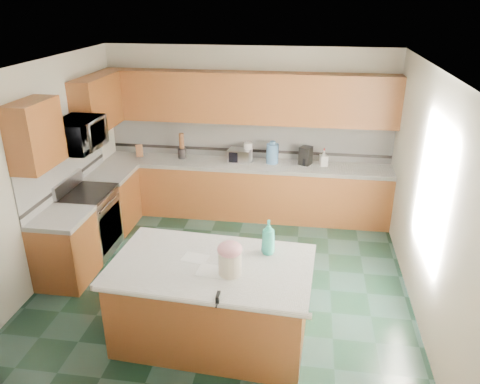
# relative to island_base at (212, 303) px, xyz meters

# --- Properties ---
(floor) EXTENTS (4.60, 4.60, 0.00)m
(floor) POSITION_rel_island_base_xyz_m (-0.06, 1.05, -0.43)
(floor) COLOR black
(floor) RESTS_ON ground
(ceiling) EXTENTS (4.60, 4.60, 0.00)m
(ceiling) POSITION_rel_island_base_xyz_m (-0.06, 1.05, 2.27)
(ceiling) COLOR white
(ceiling) RESTS_ON ground
(wall_back) EXTENTS (4.60, 0.04, 2.70)m
(wall_back) POSITION_rel_island_base_xyz_m (-0.06, 3.37, 0.92)
(wall_back) COLOR silver
(wall_back) RESTS_ON ground
(wall_front) EXTENTS (4.60, 0.04, 2.70)m
(wall_front) POSITION_rel_island_base_xyz_m (-0.06, -1.27, 0.92)
(wall_front) COLOR silver
(wall_front) RESTS_ON ground
(wall_left) EXTENTS (0.04, 4.60, 2.70)m
(wall_left) POSITION_rel_island_base_xyz_m (-2.38, 1.05, 0.92)
(wall_left) COLOR silver
(wall_left) RESTS_ON ground
(wall_right) EXTENTS (0.04, 4.60, 2.70)m
(wall_right) POSITION_rel_island_base_xyz_m (2.26, 1.05, 0.92)
(wall_right) COLOR silver
(wall_right) RESTS_ON ground
(back_base_cab) EXTENTS (4.60, 0.60, 0.86)m
(back_base_cab) POSITION_rel_island_base_xyz_m (-0.06, 3.05, 0.00)
(back_base_cab) COLOR #4B250D
(back_base_cab) RESTS_ON ground
(back_countertop) EXTENTS (4.60, 0.64, 0.06)m
(back_countertop) POSITION_rel_island_base_xyz_m (-0.06, 3.05, 0.46)
(back_countertop) COLOR white
(back_countertop) RESTS_ON back_base_cab
(back_upper_cab) EXTENTS (4.60, 0.33, 0.78)m
(back_upper_cab) POSITION_rel_island_base_xyz_m (-0.06, 3.18, 1.51)
(back_upper_cab) COLOR #4B250D
(back_upper_cab) RESTS_ON wall_back
(back_backsplash) EXTENTS (4.60, 0.02, 0.63)m
(back_backsplash) POSITION_rel_island_base_xyz_m (-0.06, 3.33, 0.81)
(back_backsplash) COLOR silver
(back_backsplash) RESTS_ON back_countertop
(back_accent_band) EXTENTS (4.60, 0.01, 0.05)m
(back_accent_band) POSITION_rel_island_base_xyz_m (-0.06, 3.33, 0.61)
(back_accent_band) COLOR black
(back_accent_band) RESTS_ON back_countertop
(left_base_cab_rear) EXTENTS (0.60, 0.82, 0.86)m
(left_base_cab_rear) POSITION_rel_island_base_xyz_m (-2.06, 2.34, 0.00)
(left_base_cab_rear) COLOR #4B250D
(left_base_cab_rear) RESTS_ON ground
(left_counter_rear) EXTENTS (0.64, 0.82, 0.06)m
(left_counter_rear) POSITION_rel_island_base_xyz_m (-2.06, 2.34, 0.46)
(left_counter_rear) COLOR white
(left_counter_rear) RESTS_ON left_base_cab_rear
(left_base_cab_front) EXTENTS (0.60, 0.72, 0.86)m
(left_base_cab_front) POSITION_rel_island_base_xyz_m (-2.06, 0.81, 0.00)
(left_base_cab_front) COLOR #4B250D
(left_base_cab_front) RESTS_ON ground
(left_counter_front) EXTENTS (0.64, 0.72, 0.06)m
(left_counter_front) POSITION_rel_island_base_xyz_m (-2.06, 0.81, 0.46)
(left_counter_front) COLOR white
(left_counter_front) RESTS_ON left_base_cab_front
(left_backsplash) EXTENTS (0.02, 2.30, 0.63)m
(left_backsplash) POSITION_rel_island_base_xyz_m (-2.35, 1.60, 0.81)
(left_backsplash) COLOR silver
(left_backsplash) RESTS_ON wall_left
(left_accent_band) EXTENTS (0.01, 2.30, 0.05)m
(left_accent_band) POSITION_rel_island_base_xyz_m (-2.35, 1.60, 0.61)
(left_accent_band) COLOR black
(left_accent_band) RESTS_ON wall_left
(left_upper_cab_rear) EXTENTS (0.33, 1.09, 0.78)m
(left_upper_cab_rear) POSITION_rel_island_base_xyz_m (-2.20, 2.47, 1.51)
(left_upper_cab_rear) COLOR #4B250D
(left_upper_cab_rear) RESTS_ON wall_left
(left_upper_cab_front) EXTENTS (0.33, 0.72, 0.78)m
(left_upper_cab_front) POSITION_rel_island_base_xyz_m (-2.20, 0.81, 1.51)
(left_upper_cab_front) COLOR #4B250D
(left_upper_cab_front) RESTS_ON wall_left
(range_body) EXTENTS (0.60, 0.76, 0.88)m
(range_body) POSITION_rel_island_base_xyz_m (-2.06, 1.55, 0.01)
(range_body) COLOR #B7B7BC
(range_body) RESTS_ON ground
(range_oven_door) EXTENTS (0.02, 0.68, 0.55)m
(range_oven_door) POSITION_rel_island_base_xyz_m (-1.77, 1.55, -0.03)
(range_oven_door) COLOR black
(range_oven_door) RESTS_ON range_body
(range_cooktop) EXTENTS (0.62, 0.78, 0.04)m
(range_cooktop) POSITION_rel_island_base_xyz_m (-2.06, 1.55, 0.47)
(range_cooktop) COLOR black
(range_cooktop) RESTS_ON range_body
(range_handle) EXTENTS (0.02, 0.66, 0.02)m
(range_handle) POSITION_rel_island_base_xyz_m (-1.74, 1.55, 0.35)
(range_handle) COLOR #B7B7BC
(range_handle) RESTS_ON range_body
(range_backguard) EXTENTS (0.06, 0.76, 0.18)m
(range_backguard) POSITION_rel_island_base_xyz_m (-2.32, 1.55, 0.59)
(range_backguard) COLOR #B7B7BC
(range_backguard) RESTS_ON range_body
(microwave) EXTENTS (0.50, 0.73, 0.41)m
(microwave) POSITION_rel_island_base_xyz_m (-2.06, 1.55, 1.30)
(microwave) COLOR #B7B7BC
(microwave) RESTS_ON wall_left
(island_base) EXTENTS (1.99, 1.21, 0.86)m
(island_base) POSITION_rel_island_base_xyz_m (0.00, 0.00, 0.00)
(island_base) COLOR #4B250D
(island_base) RESTS_ON ground
(island_top) EXTENTS (2.10, 1.32, 0.06)m
(island_top) POSITION_rel_island_base_xyz_m (0.00, 0.00, 0.46)
(island_top) COLOR white
(island_top) RESTS_ON island_base
(island_bullnose) EXTENTS (2.03, 0.18, 0.06)m
(island_bullnose) POSITION_rel_island_base_xyz_m (0.00, -0.60, 0.46)
(island_bullnose) COLOR white
(island_bullnose) RESTS_ON island_base
(treat_jar) EXTENTS (0.27, 0.27, 0.23)m
(treat_jar) POSITION_rel_island_base_xyz_m (0.22, -0.15, 0.61)
(treat_jar) COLOR beige
(treat_jar) RESTS_ON island_top
(treat_jar_lid) EXTENTS (0.24, 0.24, 0.15)m
(treat_jar_lid) POSITION_rel_island_base_xyz_m (0.22, -0.15, 0.76)
(treat_jar_lid) COLOR pink
(treat_jar_lid) RESTS_ON treat_jar
(treat_jar_knob) EXTENTS (0.08, 0.03, 0.03)m
(treat_jar_knob) POSITION_rel_island_base_xyz_m (0.22, -0.15, 0.81)
(treat_jar_knob) COLOR tan
(treat_jar_knob) RESTS_ON treat_jar_lid
(treat_jar_knob_end_l) EXTENTS (0.04, 0.04, 0.04)m
(treat_jar_knob_end_l) POSITION_rel_island_base_xyz_m (0.18, -0.15, 0.81)
(treat_jar_knob_end_l) COLOR tan
(treat_jar_knob_end_l) RESTS_ON treat_jar_lid
(treat_jar_knob_end_r) EXTENTS (0.04, 0.04, 0.04)m
(treat_jar_knob_end_r) POSITION_rel_island_base_xyz_m (0.26, -0.15, 0.81)
(treat_jar_knob_end_r) COLOR tan
(treat_jar_knob_end_r) RESTS_ON treat_jar_lid
(soap_bottle_island) EXTENTS (0.15, 0.15, 0.38)m
(soap_bottle_island) POSITION_rel_island_base_xyz_m (0.55, 0.29, 0.68)
(soap_bottle_island) COLOR #30B3A0
(soap_bottle_island) RESTS_ON island_top
(paper_sheet_a) EXTENTS (0.32, 0.25, 0.00)m
(paper_sheet_a) POSITION_rel_island_base_xyz_m (0.04, -0.14, 0.49)
(paper_sheet_a) COLOR white
(paper_sheet_a) RESTS_ON island_top
(paper_sheet_b) EXTENTS (0.29, 0.24, 0.00)m
(paper_sheet_b) POSITION_rel_island_base_xyz_m (-0.19, 0.08, 0.49)
(paper_sheet_b) COLOR white
(paper_sheet_b) RESTS_ON island_top
(clamp_body) EXTENTS (0.03, 0.11, 0.10)m
(clamp_body) POSITION_rel_island_base_xyz_m (0.18, -0.58, 0.50)
(clamp_body) COLOR black
(clamp_body) RESTS_ON island_top
(clamp_handle) EXTENTS (0.02, 0.07, 0.02)m
(clamp_handle) POSITION_rel_island_base_xyz_m (0.18, -0.65, 0.48)
(clamp_handle) COLOR black
(clamp_handle) RESTS_ON island_top
(knife_block) EXTENTS (0.16, 0.18, 0.22)m
(knife_block) POSITION_rel_island_base_xyz_m (-1.86, 3.10, 0.59)
(knife_block) COLOR #472814
(knife_block) RESTS_ON back_countertop
(utensil_crock) EXTENTS (0.14, 0.14, 0.17)m
(utensil_crock) POSITION_rel_island_base_xyz_m (-1.13, 3.13, 0.58)
(utensil_crock) COLOR black
(utensil_crock) RESTS_ON back_countertop
(utensil_bundle) EXTENTS (0.08, 0.08, 0.25)m
(utensil_bundle) POSITION_rel_island_base_xyz_m (-1.13, 3.13, 0.79)
(utensil_bundle) COLOR #472814
(utensil_bundle) RESTS_ON utensil_crock
(toaster_oven) EXTENTS (0.39, 0.29, 0.21)m
(toaster_oven) POSITION_rel_island_base_xyz_m (-0.17, 3.10, 0.59)
(toaster_oven) COLOR #B7B7BC
(toaster_oven) RESTS_ON back_countertop
(toaster_oven_door) EXTENTS (0.32, 0.01, 0.17)m
(toaster_oven_door) POSITION_rel_island_base_xyz_m (-0.17, 2.98, 0.59)
(toaster_oven_door) COLOR black
(toaster_oven_door) RESTS_ON toaster_oven
(paper_towel) EXTENTS (0.14, 0.14, 0.31)m
(paper_towel) POSITION_rel_island_base_xyz_m (-0.04, 3.15, 0.64)
(paper_towel) COLOR white
(paper_towel) RESTS_ON back_countertop
(paper_towel_base) EXTENTS (0.20, 0.20, 0.01)m
(paper_towel_base) POSITION_rel_island_base_xyz_m (-0.04, 3.15, 0.50)
(paper_towel_base) COLOR #B7B7BC
(paper_towel_base) RESTS_ON back_countertop
(water_jug) EXTENTS (0.19, 0.19, 0.32)m
(water_jug) POSITION_rel_island_base_xyz_m (0.35, 3.11, 0.65)
(water_jug) COLOR #4D7CB0
(water_jug) RESTS_ON back_countertop
(water_jug_neck) EXTENTS (0.09, 0.09, 0.05)m
(water_jug_neck) POSITION_rel_island_base_xyz_m (0.35, 3.11, 0.83)
(water_jug_neck) COLOR #4D7CB0
(water_jug_neck) RESTS_ON water_jug
(coffee_maker) EXTENTS (0.23, 0.24, 0.29)m
(coffee_maker) POSITION_rel_island_base_xyz_m (0.88, 3.13, 0.63)
(coffee_maker) COLOR black
(coffee_maker) RESTS_ON back_countertop
(coffee_carafe) EXTENTS (0.12, 0.12, 0.12)m
(coffee_carafe) POSITION_rel_island_base_xyz_m (0.88, 3.08, 0.55)
(coffee_carafe) COLOR black
(coffee_carafe) RESTS_ON back_countertop
(soap_bottle_back) EXTENTS (0.14, 0.15, 0.25)m
(soap_bottle_back) POSITION_rel_island_base_xyz_m (1.16, 3.10, 0.62)
(soap_bottle_back) COLOR white
(soap_bottle_back) RESTS_ON back_countertop
(soap_back_cap) EXTENTS (0.02, 0.02, 0.03)m
(soap_back_cap) POSITION_rel_island_base_xyz_m (1.16, 3.10, 0.76)
(soap_back_cap) COLOR red
(soap_back_cap) RESTS_ON soap_bottle_back
(window_light_proxy) EXTENTS (0.02, 1.40, 1.10)m
(window_light_proxy) POSITION_rel_island_base_xyz_m (2.23, 0.85, 1.07)
(window_light_proxy) COLOR white
(window_light_proxy) RESTS_ON wall_right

